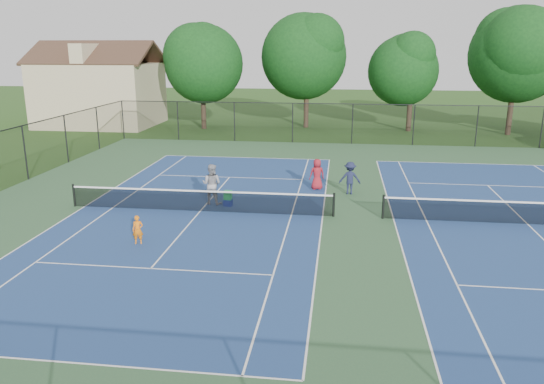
# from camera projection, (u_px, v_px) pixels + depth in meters

# --- Properties ---
(ground) EXTENTS (140.00, 140.00, 0.00)m
(ground) POSITION_uv_depth(u_px,v_px,m) (358.00, 218.00, 22.92)
(ground) COLOR #234716
(ground) RESTS_ON ground
(court_pad) EXTENTS (36.00, 36.00, 0.01)m
(court_pad) POSITION_uv_depth(u_px,v_px,m) (358.00, 218.00, 22.92)
(court_pad) COLOR #2F5436
(court_pad) RESTS_ON ground
(tennis_court_left) EXTENTS (12.00, 23.83, 1.07)m
(tennis_court_left) POSITION_uv_depth(u_px,v_px,m) (200.00, 209.00, 23.76)
(tennis_court_left) COLOR navy
(tennis_court_left) RESTS_ON ground
(tennis_court_right) EXTENTS (12.00, 23.83, 1.07)m
(tennis_court_right) POSITION_uv_depth(u_px,v_px,m) (528.00, 222.00, 22.03)
(tennis_court_right) COLOR navy
(tennis_court_right) RESTS_ON ground
(perimeter_fence) EXTENTS (36.08, 36.08, 3.02)m
(perimeter_fence) POSITION_uv_depth(u_px,v_px,m) (359.00, 182.00, 22.49)
(perimeter_fence) COLOR black
(perimeter_fence) RESTS_ON ground
(tree_back_a) EXTENTS (6.80, 6.80, 9.15)m
(tree_back_a) POSITION_uv_depth(u_px,v_px,m) (202.00, 59.00, 45.85)
(tree_back_a) COLOR #2D2116
(tree_back_a) RESTS_ON ground
(tree_back_b) EXTENTS (7.60, 7.60, 10.03)m
(tree_back_b) POSITION_uv_depth(u_px,v_px,m) (307.00, 52.00, 46.50)
(tree_back_b) COLOR #2D2116
(tree_back_b) RESTS_ON ground
(tree_back_c) EXTENTS (6.00, 6.00, 8.40)m
(tree_back_c) POSITION_uv_depth(u_px,v_px,m) (413.00, 66.00, 44.73)
(tree_back_c) COLOR #2D2116
(tree_back_c) RESTS_ON ground
(tree_back_d) EXTENTS (7.80, 7.80, 10.37)m
(tree_back_d) POSITION_uv_depth(u_px,v_px,m) (517.00, 50.00, 42.42)
(tree_back_d) COLOR #2D2116
(tree_back_d) RESTS_ON ground
(clapboard_house) EXTENTS (10.80, 8.10, 7.65)m
(clapboard_house) POSITION_uv_depth(u_px,v_px,m) (100.00, 92.00, 48.83)
(clapboard_house) COLOR tan
(clapboard_house) RESTS_ON ground
(child_player) EXTENTS (0.46, 0.36, 1.10)m
(child_player) POSITION_uv_depth(u_px,v_px,m) (138.00, 230.00, 19.77)
(child_player) COLOR orange
(child_player) RESTS_ON ground
(instructor) EXTENTS (1.02, 0.85, 1.91)m
(instructor) POSITION_uv_depth(u_px,v_px,m) (212.00, 184.00, 24.70)
(instructor) COLOR #99999C
(instructor) RESTS_ON ground
(bystander_b) EXTENTS (1.06, 0.61, 1.64)m
(bystander_b) POSITION_uv_depth(u_px,v_px,m) (350.00, 178.00, 26.38)
(bystander_b) COLOR #1B203B
(bystander_b) RESTS_ON ground
(bystander_c) EXTENTS (0.90, 0.73, 1.60)m
(bystander_c) POSITION_uv_depth(u_px,v_px,m) (317.00, 174.00, 27.24)
(bystander_c) COLOR maroon
(bystander_c) RESTS_ON ground
(ball_crate) EXTENTS (0.41, 0.36, 0.32)m
(ball_crate) POSITION_uv_depth(u_px,v_px,m) (228.00, 203.00, 24.55)
(ball_crate) COLOR navy
(ball_crate) RESTS_ON ground
(ball_hopper) EXTENTS (0.36, 0.30, 0.41)m
(ball_hopper) POSITION_uv_depth(u_px,v_px,m) (228.00, 195.00, 24.45)
(ball_hopper) COLOR green
(ball_hopper) RESTS_ON ball_crate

